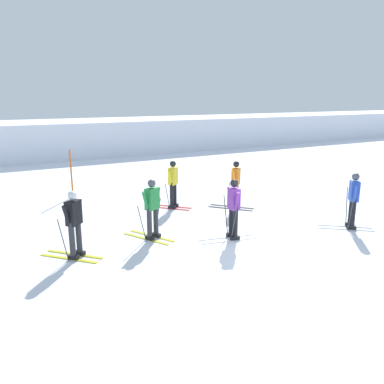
{
  "coord_description": "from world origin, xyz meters",
  "views": [
    {
      "loc": [
        -5.87,
        -6.68,
        3.9
      ],
      "look_at": [
        -0.11,
        3.85,
        0.9
      ],
      "focal_mm": 35.98,
      "sensor_mm": 36.0,
      "label": 1
    }
  ],
  "objects_px": {
    "skier_purple": "(233,207)",
    "skier_green": "(152,207)",
    "skier_yellow": "(173,183)",
    "skier_black": "(74,223)",
    "skier_blue": "(353,199)",
    "trail_marker_pole": "(71,173)",
    "skier_orange": "(235,183)"
  },
  "relations": [
    {
      "from": "skier_blue",
      "to": "skier_yellow",
      "type": "distance_m",
      "value": 5.91
    },
    {
      "from": "skier_orange",
      "to": "skier_purple",
      "type": "bearing_deg",
      "value": -126.07
    },
    {
      "from": "skier_blue",
      "to": "trail_marker_pole",
      "type": "height_order",
      "value": "trail_marker_pole"
    },
    {
      "from": "skier_black",
      "to": "skier_orange",
      "type": "distance_m",
      "value": 6.18
    },
    {
      "from": "skier_orange",
      "to": "skier_black",
      "type": "bearing_deg",
      "value": -164.12
    },
    {
      "from": "skier_black",
      "to": "skier_green",
      "type": "xyz_separation_m",
      "value": [
        2.18,
        0.3,
        -0.0
      ]
    },
    {
      "from": "skier_yellow",
      "to": "skier_orange",
      "type": "height_order",
      "value": "same"
    },
    {
      "from": "skier_yellow",
      "to": "skier_orange",
      "type": "relative_size",
      "value": 1.0
    },
    {
      "from": "skier_yellow",
      "to": "trail_marker_pole",
      "type": "distance_m",
      "value": 4.35
    },
    {
      "from": "skier_blue",
      "to": "skier_green",
      "type": "relative_size",
      "value": 1.0
    },
    {
      "from": "skier_black",
      "to": "skier_yellow",
      "type": "distance_m",
      "value": 4.9
    },
    {
      "from": "skier_blue",
      "to": "trail_marker_pole",
      "type": "bearing_deg",
      "value": 129.89
    },
    {
      "from": "skier_yellow",
      "to": "skier_green",
      "type": "bearing_deg",
      "value": -126.55
    },
    {
      "from": "skier_purple",
      "to": "skier_yellow",
      "type": "height_order",
      "value": "same"
    },
    {
      "from": "skier_blue",
      "to": "trail_marker_pole",
      "type": "distance_m",
      "value": 10.26
    },
    {
      "from": "skier_black",
      "to": "trail_marker_pole",
      "type": "relative_size",
      "value": 0.9
    },
    {
      "from": "skier_blue",
      "to": "skier_green",
      "type": "xyz_separation_m",
      "value": [
        -5.6,
        2.07,
        -0.0
      ]
    },
    {
      "from": "skier_black",
      "to": "trail_marker_pole",
      "type": "distance_m",
      "value": 6.22
    },
    {
      "from": "skier_blue",
      "to": "skier_orange",
      "type": "bearing_deg",
      "value": 117.95
    },
    {
      "from": "skier_orange",
      "to": "trail_marker_pole",
      "type": "xyz_separation_m",
      "value": [
        -4.74,
        4.41,
        0.03
      ]
    },
    {
      "from": "trail_marker_pole",
      "to": "skier_green",
      "type": "bearing_deg",
      "value": -80.46
    },
    {
      "from": "skier_yellow",
      "to": "skier_orange",
      "type": "distance_m",
      "value": 2.21
    },
    {
      "from": "skier_yellow",
      "to": "skier_purple",
      "type": "bearing_deg",
      "value": -88.07
    },
    {
      "from": "skier_purple",
      "to": "skier_green",
      "type": "xyz_separation_m",
      "value": [
        -1.97,
        1.08,
        -0.0
      ]
    },
    {
      "from": "skier_yellow",
      "to": "trail_marker_pole",
      "type": "bearing_deg",
      "value": 130.48
    },
    {
      "from": "trail_marker_pole",
      "to": "skier_black",
      "type": "bearing_deg",
      "value": -101.15
    },
    {
      "from": "skier_purple",
      "to": "skier_blue",
      "type": "xyz_separation_m",
      "value": [
        3.63,
        -0.99,
        0.0
      ]
    },
    {
      "from": "skier_blue",
      "to": "skier_yellow",
      "type": "xyz_separation_m",
      "value": [
        -3.76,
        4.56,
        -0.0
      ]
    },
    {
      "from": "skier_green",
      "to": "skier_orange",
      "type": "xyz_separation_m",
      "value": [
        3.77,
        1.39,
        -0.0
      ]
    },
    {
      "from": "skier_black",
      "to": "skier_blue",
      "type": "xyz_separation_m",
      "value": [
        7.78,
        -1.77,
        0.0
      ]
    },
    {
      "from": "skier_purple",
      "to": "skier_blue",
      "type": "bearing_deg",
      "value": -15.24
    },
    {
      "from": "skier_green",
      "to": "skier_blue",
      "type": "bearing_deg",
      "value": -20.25
    }
  ]
}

